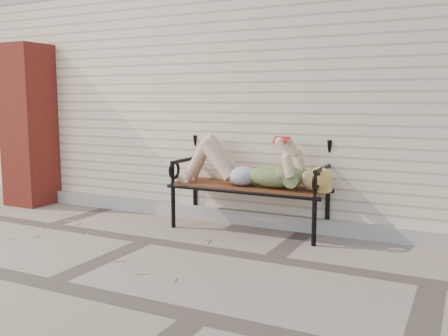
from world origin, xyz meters
The scene contains 7 objects.
ground centered at (0.00, 0.00, 0.00)m, with size 80.00×80.00×0.00m, color #78675D.
house_wall centered at (0.00, 3.00, 1.50)m, with size 8.00×4.00×3.00m, color beige.
foundation_strip centered at (0.00, 0.97, 0.07)m, with size 8.00×0.10×0.15m, color #A8A298.
brick_pillar centered at (-2.30, 0.75, 1.00)m, with size 0.50×0.50×2.00m, color #A23224.
garden_bench centered at (0.70, 0.86, 0.62)m, with size 1.70×0.68×1.10m.
reading_woman centered at (0.72, 0.73, 0.66)m, with size 1.61×0.37×0.51m.
straw_scatter centered at (-0.82, -0.25, 0.01)m, with size 2.83×1.52×0.01m.
Camera 1 is at (2.68, -3.78, 1.32)m, focal length 40.00 mm.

